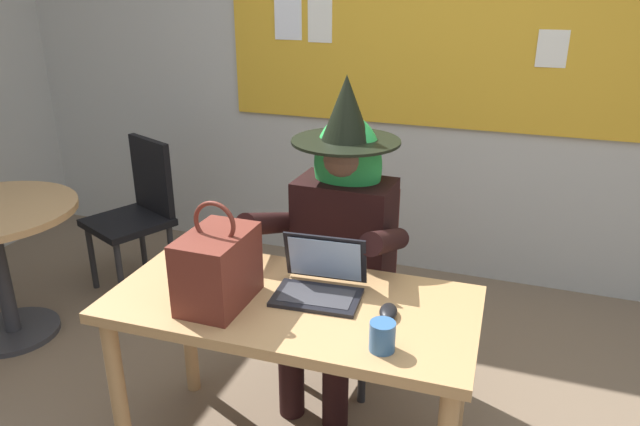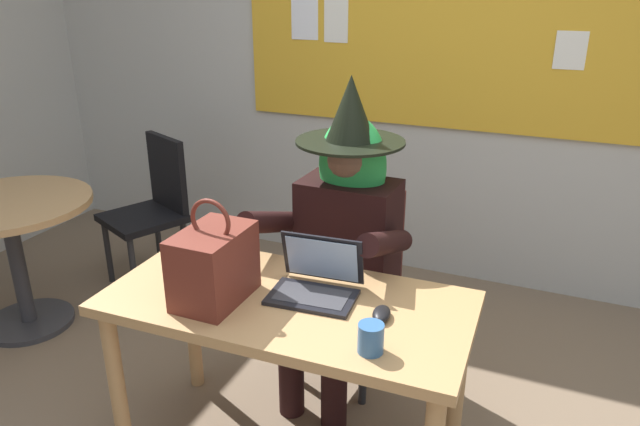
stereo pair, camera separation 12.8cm
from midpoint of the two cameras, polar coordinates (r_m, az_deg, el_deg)
The scene contains 10 objects.
wall_back_bulletin at distance 3.58m, azimuth 12.74°, elevation 15.67°, with size 5.65×2.02×2.83m.
desk_main at distance 2.17m, azimuth -1.46°, elevation -10.58°, with size 1.32×0.66×0.71m.
chair_at_desk at distance 2.77m, azimuth 4.59°, elevation -5.73°, with size 0.45×0.45×0.89m.
person_costumed at distance 2.55m, azimuth 3.71°, elevation -1.19°, with size 0.60×0.70×1.41m.
laptop at distance 2.13m, azimuth 1.35°, elevation -6.65°, with size 0.32×0.27×0.20m.
computer_mouse at distance 2.01m, azimuth 7.79°, elevation -9.62°, with size 0.06×0.10×0.03m, color black.
handbag at distance 2.08m, azimuth -8.46°, elevation -4.97°, with size 0.20×0.30×0.38m.
coffee_mug at distance 1.83m, azimuth 6.96°, elevation -11.91°, with size 0.08×0.08×0.10m, color #336099.
side_table_round at distance 3.42m, azimuth -26.63°, elevation -1.86°, with size 0.84×0.84×0.72m.
chair_spare_by_window at distance 3.69m, azimuth -14.78°, elevation 0.90°, with size 0.56×0.56×0.90m.
Camera 2 is at (0.73, -1.52, 1.77)m, focal length 33.24 mm.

